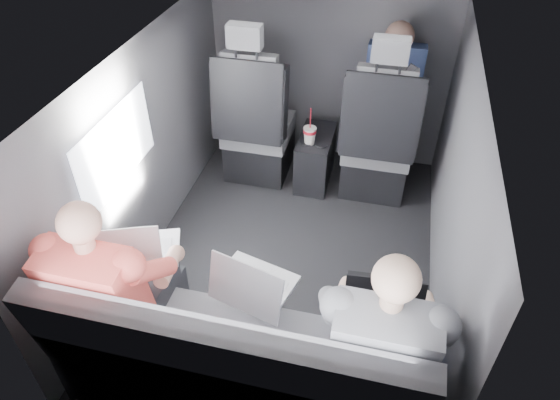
% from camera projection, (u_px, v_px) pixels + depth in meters
% --- Properties ---
extents(floor, '(2.60, 2.60, 0.00)m').
position_uv_depth(floor, '(289.00, 257.00, 3.27)').
color(floor, black).
rests_on(floor, ground).
extents(ceiling, '(2.60, 2.60, 0.00)m').
position_uv_depth(ceiling, '(292.00, 62.00, 2.42)').
color(ceiling, '#B2B2AD').
rests_on(ceiling, panel_back).
extents(panel_left, '(0.02, 2.60, 1.35)m').
position_uv_depth(panel_left, '(146.00, 153.00, 3.01)').
color(panel_left, '#56565B').
rests_on(panel_left, floor).
extents(panel_right, '(0.02, 2.60, 1.35)m').
position_uv_depth(panel_right, '(453.00, 197.00, 2.68)').
color(panel_right, '#56565B').
rests_on(panel_right, floor).
extents(panel_front, '(1.80, 0.02, 1.35)m').
position_uv_depth(panel_front, '(328.00, 77.00, 3.83)').
color(panel_front, '#56565B').
rests_on(panel_front, floor).
extents(panel_back, '(1.80, 0.02, 1.35)m').
position_uv_depth(panel_back, '(214.00, 372.00, 1.87)').
color(panel_back, '#56565B').
rests_on(panel_back, floor).
extents(side_window, '(0.02, 0.75, 0.42)m').
position_uv_depth(side_window, '(117.00, 149.00, 2.64)').
color(side_window, white).
rests_on(side_window, panel_left).
extents(seatbelt, '(0.35, 0.11, 0.59)m').
position_uv_depth(seatbelt, '(382.00, 108.00, 3.19)').
color(seatbelt, black).
rests_on(seatbelt, front_seat_right).
extents(front_seat_left, '(0.52, 0.58, 1.26)m').
position_uv_depth(front_seat_left, '(256.00, 131.00, 3.74)').
color(front_seat_left, black).
rests_on(front_seat_left, floor).
extents(front_seat_right, '(0.52, 0.58, 1.26)m').
position_uv_depth(front_seat_right, '(377.00, 146.00, 3.57)').
color(front_seat_right, black).
rests_on(front_seat_right, floor).
extents(center_console, '(0.24, 0.48, 0.41)m').
position_uv_depth(center_console, '(315.00, 158.00, 3.81)').
color(center_console, black).
rests_on(center_console, floor).
extents(rear_bench, '(1.60, 0.57, 0.92)m').
position_uv_depth(rear_bench, '(238.00, 371.00, 2.28)').
color(rear_bench, slate).
rests_on(rear_bench, floor).
extents(soda_cup, '(0.09, 0.09, 0.28)m').
position_uv_depth(soda_cup, '(310.00, 135.00, 3.56)').
color(soda_cup, white).
rests_on(soda_cup, center_console).
extents(laptop_white, '(0.43, 0.45, 0.27)m').
position_uv_depth(laptop_white, '(136.00, 251.00, 2.42)').
color(laptop_white, silver).
rests_on(laptop_white, passenger_rear_left).
extents(laptop_silver, '(0.41, 0.40, 0.25)m').
position_uv_depth(laptop_silver, '(252.00, 283.00, 2.26)').
color(laptop_silver, silver).
rests_on(laptop_silver, rear_bench).
extents(laptop_black, '(0.35, 0.32, 0.24)m').
position_uv_depth(laptop_black, '(383.00, 297.00, 2.20)').
color(laptop_black, black).
rests_on(laptop_black, passenger_rear_right).
extents(passenger_rear_left, '(0.48, 0.60, 1.19)m').
position_uv_depth(passenger_rear_left, '(119.00, 288.00, 2.27)').
color(passenger_rear_left, '#2D2E31').
rests_on(passenger_rear_left, rear_bench).
extents(passenger_rear_right, '(0.48, 0.60, 1.19)m').
position_uv_depth(passenger_rear_right, '(380.00, 341.00, 2.05)').
color(passenger_rear_right, navy).
rests_on(passenger_rear_right, rear_bench).
extents(passenger_front_right, '(0.39, 0.39, 0.78)m').
position_uv_depth(passenger_front_right, '(392.00, 87.00, 3.54)').
color(passenger_front_right, navy).
rests_on(passenger_front_right, front_seat_right).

